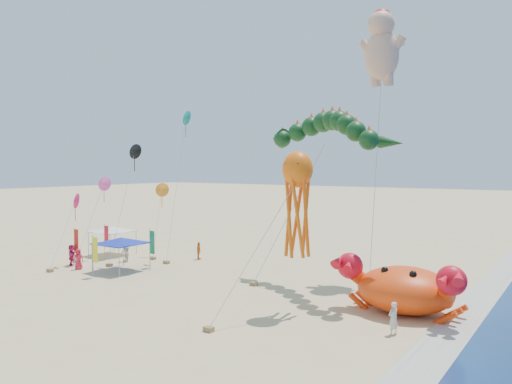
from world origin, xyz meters
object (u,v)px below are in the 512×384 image
Objects in this scene: octopus_kite at (297,196)px; canopy_blue at (121,241)px; crab_inflatable at (405,288)px; cherub_kite at (382,46)px; dragon_kite at (323,136)px; canopy_white at (112,229)px.

octopus_kite is 17.60m from canopy_blue.
octopus_kite is (-5.09, -3.35, 5.21)m from crab_inflatable.
crab_inflatable is at bearing 33.35° from octopus_kite.
octopus_kite reaches higher than canopy_blue.
cherub_kite is 24.70m from canopy_blue.
cherub_kite is at bearing 27.21° from canopy_blue.
cherub_kite is at bearing 66.22° from dragon_kite.
octopus_kite is (-0.73, -11.02, -10.40)m from cherub_kite.
crab_inflatable is 0.62× the size of dragon_kite.
cherub_kite is at bearing 11.16° from canopy_white.
cherub_kite reaches higher than canopy_blue.
canopy_blue is (-16.98, 1.92, -4.20)m from octopus_kite.
cherub_kite reaches higher than dragon_kite.
crab_inflatable is at bearing -60.39° from cherub_kite.
canopy_white is (-24.02, -4.74, -14.61)m from cherub_kite.
cherub_kite is (2.20, 4.99, 6.68)m from dragon_kite.
canopy_white is at bearing 174.10° from crab_inflatable.
crab_inflatable is 22.15m from canopy_blue.
canopy_blue is at bearing -176.28° from crab_inflatable.
dragon_kite is 0.61× the size of cherub_kite.
crab_inflatable reaches higher than canopy_white.
canopy_blue is 7.67m from canopy_white.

